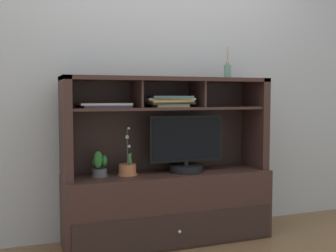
% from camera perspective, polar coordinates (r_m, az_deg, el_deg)
% --- Properties ---
extents(floor_plane, '(6.00, 6.00, 0.02)m').
position_cam_1_polar(floor_plane, '(3.34, 0.00, -15.74)').
color(floor_plane, brown).
rests_on(floor_plane, ground).
extents(back_wall, '(6.00, 0.02, 2.80)m').
position_cam_1_polar(back_wall, '(3.39, -1.52, 8.77)').
color(back_wall, '#B0B1B5').
rests_on(back_wall, ground).
extents(media_console, '(1.60, 0.49, 1.27)m').
position_cam_1_polar(media_console, '(3.23, -0.03, -8.99)').
color(media_console, '#3A241F').
rests_on(media_console, ground).
extents(tv_monitor, '(0.60, 0.26, 0.44)m').
position_cam_1_polar(tv_monitor, '(3.18, 2.54, -3.19)').
color(tv_monitor, black).
rests_on(tv_monitor, media_console).
extents(potted_orchid, '(0.15, 0.15, 0.36)m').
position_cam_1_polar(potted_orchid, '(3.09, -5.64, -5.94)').
color(potted_orchid, '#B76B44').
rests_on(potted_orchid, media_console).
extents(potted_fern, '(0.12, 0.12, 0.19)m').
position_cam_1_polar(potted_fern, '(3.06, -9.53, -5.55)').
color(potted_fern, '#545355').
rests_on(potted_fern, media_console).
extents(magazine_stack_left, '(0.37, 0.25, 0.03)m').
position_cam_1_polar(magazine_stack_left, '(3.03, -8.71, 2.86)').
color(magazine_stack_left, '#3A3A4E').
rests_on(magazine_stack_left, media_console).
extents(magazine_stack_centre, '(0.38, 0.24, 0.09)m').
position_cam_1_polar(magazine_stack_centre, '(3.13, 0.23, 3.46)').
color(magazine_stack_centre, gray).
rests_on(magazine_stack_centre, media_console).
extents(diffuser_bottle, '(0.06, 0.06, 0.25)m').
position_cam_1_polar(diffuser_bottle, '(3.38, 8.27, 7.58)').
color(diffuser_bottle, slate).
rests_on(diffuser_bottle, media_console).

